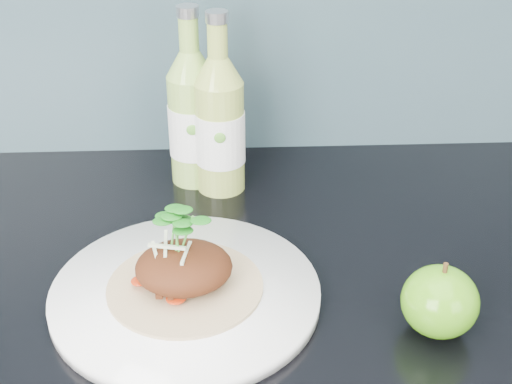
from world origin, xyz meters
TOP-DOWN VIEW (x-y plane):
  - dinner_plate at (-0.09, 1.61)m, footprint 0.36×0.36m
  - pork_taco at (-0.09, 1.61)m, footprint 0.17×0.17m
  - green_apple at (0.17, 1.55)m, footprint 0.10×0.10m
  - cider_bottle_left at (-0.09, 1.88)m, footprint 0.09×0.09m
  - cider_bottle_right at (-0.05, 1.86)m, footprint 0.08×0.08m

SIDE VIEW (x-z plane):
  - dinner_plate at x=-0.09m, z-range 0.90..0.92m
  - green_apple at x=0.17m, z-range 0.90..0.98m
  - pork_taco at x=-0.09m, z-range 0.89..1.00m
  - cider_bottle_left at x=-0.09m, z-range 0.87..1.12m
  - cider_bottle_right at x=-0.05m, z-range 0.87..1.12m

